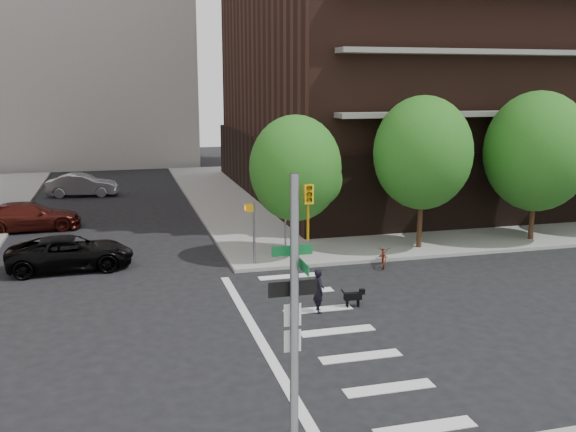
{
  "coord_description": "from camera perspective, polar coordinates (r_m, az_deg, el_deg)",
  "views": [
    {
      "loc": [
        -3.42,
        -17.96,
        7.67
      ],
      "look_at": [
        3.0,
        6.0,
        2.5
      ],
      "focal_mm": 40.0,
      "sensor_mm": 36.0,
      "label": 1
    }
  ],
  "objects": [
    {
      "name": "parked_car_silver",
      "position": [
        46.3,
        -17.83,
        2.64
      ],
      "size": [
        2.11,
        4.84,
        1.55
      ],
      "primitive_type": "imported",
      "rotation": [
        0.0,
        0.0,
        1.47
      ],
      "color": "gray",
      "rests_on": "ground"
    },
    {
      "name": "parked_car_black",
      "position": [
        28.28,
        -18.76,
        -3.12
      ],
      "size": [
        2.49,
        5.15,
        1.41
      ],
      "primitive_type": "imported",
      "rotation": [
        0.0,
        0.0,
        1.6
      ],
      "color": "black",
      "rests_on": "ground"
    },
    {
      "name": "sidewalk_ne",
      "position": [
        48.47,
        14.81,
        2.36
      ],
      "size": [
        39.0,
        33.0,
        0.15
      ],
      "primitive_type": "cube",
      "color": "gray",
      "rests_on": "ground"
    },
    {
      "name": "tree_c",
      "position": [
        32.98,
        21.27,
        5.37
      ],
      "size": [
        5.0,
        5.0,
        6.8
      ],
      "color": "#301E11",
      "rests_on": "sidewalk_ne"
    },
    {
      "name": "pedestrian_signal",
      "position": [
        27.14,
        -2.44,
        -0.61
      ],
      "size": [
        2.18,
        0.67,
        2.6
      ],
      "color": "slate",
      "rests_on": "sidewalk_ne"
    },
    {
      "name": "dog",
      "position": [
        22.57,
        5.88,
        -7.09
      ],
      "size": [
        0.74,
        0.24,
        0.63
      ],
      "rotation": [
        0.0,
        0.0,
        -0.06
      ],
      "color": "black",
      "rests_on": "ground"
    },
    {
      "name": "traffic_signal",
      "position": [
        11.96,
        0.7,
        -12.78
      ],
      "size": [
        0.9,
        0.75,
        6.0
      ],
      "color": "slate",
      "rests_on": "sidewalk_s"
    },
    {
      "name": "scooter",
      "position": [
        27.69,
        8.5,
        -3.48
      ],
      "size": [
        1.17,
        1.8,
        0.89
      ],
      "primitive_type": "imported",
      "rotation": [
        0.0,
        0.0,
        -0.37
      ],
      "color": "maroon",
      "rests_on": "ground"
    },
    {
      "name": "tree_a",
      "position": [
        27.72,
        0.66,
        4.26
      ],
      "size": [
        4.0,
        4.0,
        5.9
      ],
      "color": "#301E11",
      "rests_on": "sidewalk_ne"
    },
    {
      "name": "crosswalk",
      "position": [
        20.32,
        2.26,
        -10.39
      ],
      "size": [
        3.85,
        13.0,
        0.01
      ],
      "color": "silver",
      "rests_on": "ground"
    },
    {
      "name": "ground",
      "position": [
        19.83,
        -3.96,
        -11.01
      ],
      "size": [
        120.0,
        120.0,
        0.0
      ],
      "primitive_type": "plane",
      "color": "black",
      "rests_on": "ground"
    },
    {
      "name": "tree_b",
      "position": [
        29.83,
        11.88,
        5.51
      ],
      "size": [
        4.5,
        4.5,
        6.65
      ],
      "color": "#301E11",
      "rests_on": "sidewalk_ne"
    },
    {
      "name": "parked_car_maroon",
      "position": [
        36.42,
        -22.02,
        -0.04
      ],
      "size": [
        2.49,
        5.34,
        1.51
      ],
      "primitive_type": "imported",
      "rotation": [
        0.0,
        0.0,
        1.64
      ],
      "color": "#471510",
      "rests_on": "ground"
    },
    {
      "name": "dog_walker",
      "position": [
        21.88,
        2.76,
        -6.64
      ],
      "size": [
        0.58,
        0.4,
        1.53
      ],
      "primitive_type": "imported",
      "rotation": [
        0.0,
        0.0,
        1.5
      ],
      "color": "black",
      "rests_on": "ground"
    }
  ]
}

